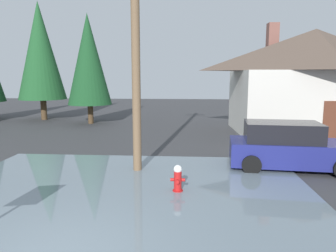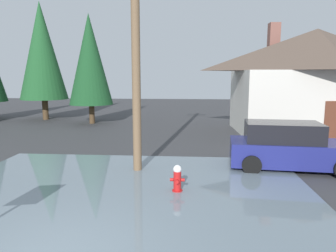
# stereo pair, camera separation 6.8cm
# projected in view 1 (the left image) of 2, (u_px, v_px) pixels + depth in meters

# --- Properties ---
(flood_puddle) EXTENTS (10.42, 9.29, 0.07)m
(flood_puddle) POSITION_uv_depth(u_px,v_px,m) (119.00, 203.00, 7.92)
(flood_puddle) COLOR slate
(flood_puddle) RESTS_ON ground
(fire_hydrant) EXTENTS (0.40, 0.35, 0.80)m
(fire_hydrant) POSITION_uv_depth(u_px,v_px,m) (178.00, 180.00, 8.62)
(fire_hydrant) COLOR red
(fire_hydrant) RESTS_ON ground
(utility_pole) EXTENTS (1.60, 0.28, 9.24)m
(utility_pole) POSITION_uv_depth(u_px,v_px,m) (135.00, 25.00, 9.90)
(utility_pole) COLOR brown
(utility_pole) RESTS_ON ground
(house) EXTENTS (9.46, 6.00, 6.26)m
(house) POSITION_uv_depth(u_px,v_px,m) (313.00, 80.00, 17.80)
(house) COLOR beige
(house) RESTS_ON ground
(parked_car) EXTENTS (4.28, 2.24, 1.64)m
(parked_car) POSITION_uv_depth(u_px,v_px,m) (288.00, 147.00, 10.89)
(parked_car) COLOR navy
(parked_car) RESTS_ON ground
(pine_tree_mid_left) EXTENTS (2.92, 2.92, 7.29)m
(pine_tree_mid_left) POSITION_uv_depth(u_px,v_px,m) (89.00, 60.00, 20.90)
(pine_tree_mid_left) COLOR #4C3823
(pine_tree_mid_left) RESTS_ON ground
(pine_tree_far_center) EXTENTS (3.40, 3.40, 8.50)m
(pine_tree_far_center) POSITION_uv_depth(u_px,v_px,m) (40.00, 51.00, 22.71)
(pine_tree_far_center) COLOR #4C3823
(pine_tree_far_center) RESTS_ON ground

